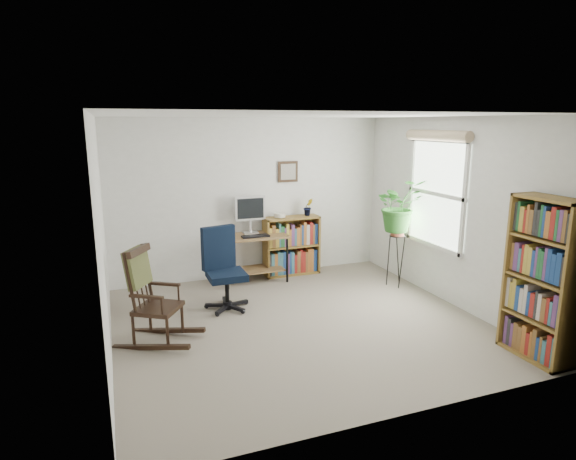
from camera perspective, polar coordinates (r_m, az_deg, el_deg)
name	(u,v)px	position (r m, az deg, el deg)	size (l,w,h in m)	color
floor	(300,323)	(5.81, 1.41, -10.98)	(4.20, 4.00, 0.00)	gray
ceiling	(301,115)	(5.32, 1.56, 13.43)	(4.20, 4.00, 0.00)	white
wall_back	(251,199)	(7.30, -4.43, 3.72)	(4.20, 0.00, 2.40)	silver
wall_front	(400,276)	(3.72, 13.17, -5.31)	(4.20, 0.00, 2.40)	silver
wall_left	(102,240)	(5.06, -21.16, -1.10)	(0.00, 4.00, 2.40)	silver
wall_right	(452,212)	(6.51, 18.89, 1.99)	(0.00, 4.00, 2.40)	silver
window	(436,194)	(6.69, 17.12, 4.11)	(0.12, 1.20, 1.50)	silver
desk	(254,258)	(7.18, -4.11, -3.35)	(0.98, 0.54, 0.70)	brown
monitor	(250,215)	(7.17, -4.51, 1.80)	(0.46, 0.16, 0.56)	silver
keyboard	(255,236)	(6.98, -3.87, -0.73)	(0.40, 0.15, 0.03)	black
office_chair	(226,269)	(6.10, -7.31, -4.60)	(0.58, 0.58, 1.06)	black
rocking_chair	(157,295)	(5.34, -15.22, -7.46)	(0.55, 0.92, 1.07)	black
low_bookshelf	(292,246)	(7.47, 0.42, -1.86)	(0.87, 0.29, 0.91)	olive
tall_bookshelf	(542,280)	(5.36, 27.93, -5.22)	(0.31, 0.72, 1.64)	olive
plant_stand	(396,257)	(7.10, 12.69, -3.10)	(0.24, 0.24, 0.88)	black
spider_plant	(400,180)	(6.89, 13.13, 5.80)	(1.69, 1.88, 1.46)	#2B6924
potted_plant_small	(308,212)	(7.47, 2.40, 2.14)	(0.13, 0.24, 0.11)	#2B6924
framed_picture	(288,172)	(7.41, 0.01, 6.92)	(0.32, 0.04, 0.32)	black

